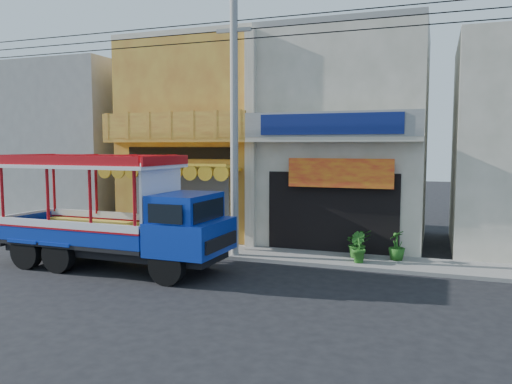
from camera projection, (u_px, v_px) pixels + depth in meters
ground at (223, 286)px, 13.60m from camera, size 90.00×90.00×0.00m
sidewalk at (269, 254)px, 17.34m from camera, size 30.00×2.00×0.12m
shophouse_left at (212, 139)px, 22.03m from camera, size 6.00×7.50×8.24m
shophouse_right at (347, 139)px, 20.01m from camera, size 6.00×6.75×8.24m
party_pilaster at (250, 141)px, 18.11m from camera, size 0.35×0.30×8.00m
filler_building_left at (82, 146)px, 24.46m from camera, size 6.00×6.00×7.60m
utility_pole at (238, 109)px, 16.52m from camera, size 28.00×0.26×9.00m
songthaew_truck at (127, 215)px, 15.22m from camera, size 7.64×2.73×3.54m
green_sign at (131, 230)px, 19.30m from camera, size 0.73×0.43×1.11m
potted_plant_a at (358, 243)px, 16.57m from camera, size 1.13×1.10×0.95m
potted_plant_b at (358, 247)px, 15.87m from camera, size 0.68×0.68×0.97m
potted_plant_c at (397, 245)px, 16.21m from camera, size 0.70×0.70×0.97m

